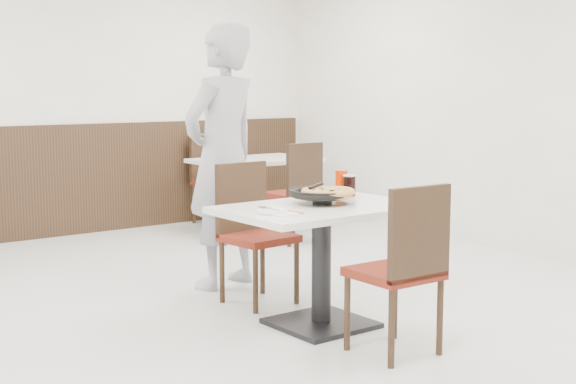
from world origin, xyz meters
TOP-DOWN VIEW (x-y plane):
  - floor at (0.00, 0.00)m, footprint 7.00×7.00m
  - wall_back at (0.00, 3.50)m, footprint 6.00×0.04m
  - wall_right at (3.00, 0.00)m, footprint 0.04×7.00m
  - wainscot_back at (0.00, 3.48)m, footprint 5.90×0.03m
  - main_table at (0.15, -0.39)m, footprint 1.21×0.81m
  - chair_near at (0.15, -1.02)m, footprint 0.43×0.43m
  - chair_far at (0.15, 0.27)m, footprint 0.45×0.45m
  - trivet at (0.22, -0.31)m, footprint 0.13×0.13m
  - pizza_pan at (0.21, -0.32)m, footprint 0.32×0.32m
  - pizza at (0.22, -0.37)m, footprint 0.32×0.32m
  - pizza_server at (0.24, -0.35)m, footprint 0.10×0.12m
  - napkin at (-0.22, -0.48)m, footprint 0.20×0.20m
  - side_plate at (-0.25, -0.43)m, footprint 0.18×0.18m
  - fork at (-0.23, -0.41)m, footprint 0.05×0.15m
  - cola_glass at (0.58, -0.16)m, footprint 0.08×0.08m
  - red_cup at (0.60, -0.06)m, footprint 0.08×0.08m
  - diner_person at (0.22, 0.83)m, footprint 0.80×0.63m
  - bg_table_right at (1.70, 2.51)m, footprint 1.25×0.88m
  - bg_chair_right_near at (1.66, 1.88)m, footprint 0.44×0.44m
  - bg_chair_right_far at (1.67, 3.20)m, footprint 0.50×0.50m

SIDE VIEW (x-z plane):
  - floor at x=0.00m, z-range 0.00..0.00m
  - main_table at x=0.15m, z-range 0.00..0.75m
  - bg_table_right at x=1.70m, z-range 0.00..0.75m
  - chair_near at x=0.15m, z-range 0.00..0.95m
  - chair_far at x=0.15m, z-range 0.00..0.95m
  - bg_chair_right_near at x=1.66m, z-range 0.00..0.95m
  - bg_chair_right_far at x=1.67m, z-range 0.00..0.95m
  - wainscot_back at x=0.00m, z-range 0.00..1.10m
  - napkin at x=-0.22m, z-range 0.75..0.75m
  - side_plate at x=-0.25m, z-range 0.75..0.77m
  - trivet at x=0.22m, z-range 0.75..0.79m
  - fork at x=-0.23m, z-range 0.77..0.77m
  - pizza_pan at x=0.21m, z-range 0.79..0.80m
  - pizza at x=0.22m, z-range 0.80..0.82m
  - cola_glass at x=0.58m, z-range 0.75..0.88m
  - red_cup at x=0.60m, z-range 0.75..0.91m
  - pizza_server at x=0.24m, z-range 0.84..0.84m
  - diner_person at x=0.22m, z-range 0.00..1.92m
  - wall_back at x=0.00m, z-range 0.00..2.80m
  - wall_right at x=3.00m, z-range 0.00..2.80m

